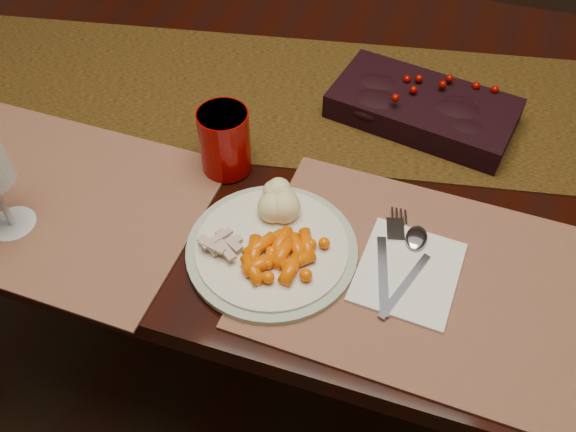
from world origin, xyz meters
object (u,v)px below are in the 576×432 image
(centerpiece, at_px, (423,105))
(placemat_main, at_px, (421,278))
(dinner_plate, at_px, (272,249))
(napkin, at_px, (408,272))
(red_cup, at_px, (225,141))
(dining_table, at_px, (328,246))
(turkey_shreds, at_px, (218,245))
(mashed_potatoes, at_px, (277,195))
(baby_carrots, at_px, (275,256))

(centerpiece, bearing_deg, placemat_main, -79.90)
(placemat_main, relative_size, dinner_plate, 1.90)
(napkin, xyz_separation_m, red_cup, (-0.33, 0.12, 0.05))
(dining_table, xyz_separation_m, turkey_shreds, (-0.09, -0.36, 0.40))
(turkey_shreds, bearing_deg, mashed_potatoes, 63.15)
(centerpiece, relative_size, placemat_main, 0.66)
(napkin, bearing_deg, placemat_main, -1.25)
(dining_table, xyz_separation_m, baby_carrots, (-0.00, -0.35, 0.40))
(baby_carrots, distance_m, red_cup, 0.22)
(dining_table, relative_size, turkey_shreds, 24.54)
(centerpiece, relative_size, baby_carrots, 3.20)
(red_cup, bearing_deg, dining_table, 51.35)
(napkin, bearing_deg, baby_carrots, -161.68)
(centerpiece, height_order, red_cup, red_cup)
(dining_table, height_order, placemat_main, placemat_main)
(turkey_shreds, bearing_deg, napkin, 11.26)
(centerpiece, distance_m, turkey_shreds, 0.46)
(mashed_potatoes, distance_m, turkey_shreds, 0.12)
(dinner_plate, bearing_deg, napkin, 6.95)
(napkin, bearing_deg, dinner_plate, -169.03)
(turkey_shreds, bearing_deg, centerpiece, 60.39)
(placemat_main, relative_size, mashed_potatoes, 5.51)
(turkey_shreds, height_order, red_cup, red_cup)
(centerpiece, xyz_separation_m, napkin, (0.04, -0.35, -0.03))
(centerpiece, bearing_deg, mashed_potatoes, -120.56)
(dinner_plate, xyz_separation_m, turkey_shreds, (-0.07, -0.03, 0.02))
(dinner_plate, distance_m, red_cup, 0.20)
(dinner_plate, relative_size, red_cup, 2.25)
(napkin, relative_size, red_cup, 1.43)
(dinner_plate, bearing_deg, dining_table, 87.44)
(baby_carrots, height_order, napkin, baby_carrots)
(placemat_main, height_order, turkey_shreds, turkey_shreds)
(dining_table, height_order, dinner_plate, dinner_plate)
(mashed_potatoes, bearing_deg, dinner_plate, -76.70)
(dining_table, bearing_deg, mashed_potatoes, -97.38)
(dining_table, bearing_deg, centerpiece, 16.86)
(dining_table, height_order, mashed_potatoes, mashed_potatoes)
(placemat_main, height_order, baby_carrots, baby_carrots)
(baby_carrots, relative_size, napkin, 0.62)
(dining_table, relative_size, centerpiece, 5.68)
(turkey_shreds, bearing_deg, dining_table, 76.46)
(baby_carrots, bearing_deg, dining_table, 89.86)
(red_cup, bearing_deg, placemat_main, -19.70)
(centerpiece, relative_size, red_cup, 2.82)
(centerpiece, relative_size, turkey_shreds, 4.32)
(dinner_plate, distance_m, baby_carrots, 0.03)
(dining_table, bearing_deg, dinner_plate, -92.56)
(dining_table, relative_size, placemat_main, 3.74)
(centerpiece, xyz_separation_m, turkey_shreds, (-0.23, -0.40, -0.01))
(dinner_plate, height_order, napkin, dinner_plate)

